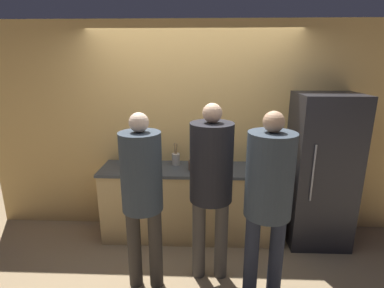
{
  "coord_description": "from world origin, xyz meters",
  "views": [
    {
      "loc": [
        0.12,
        -3.05,
        2.15
      ],
      "look_at": [
        0.0,
        0.13,
        1.25
      ],
      "focal_mm": 28.0,
      "sensor_mm": 36.0,
      "label": 1
    }
  ],
  "objects_px": {
    "refrigerator": "(321,171)",
    "person_right": "(269,189)",
    "person_center": "(211,176)",
    "cup_black": "(251,165)",
    "fruit_bowl": "(203,165)",
    "utensil_crock": "(176,159)",
    "bottle_clear": "(125,163)",
    "person_left": "(142,187)",
    "cup_white": "(138,161)"
  },
  "relations": [
    {
      "from": "bottle_clear",
      "to": "person_right",
      "type": "bearing_deg",
      "value": -32.68
    },
    {
      "from": "refrigerator",
      "to": "person_center",
      "type": "distance_m",
      "value": 1.49
    },
    {
      "from": "fruit_bowl",
      "to": "utensil_crock",
      "type": "distance_m",
      "value": 0.36
    },
    {
      "from": "fruit_bowl",
      "to": "cup_white",
      "type": "distance_m",
      "value": 0.81
    },
    {
      "from": "person_right",
      "to": "cup_black",
      "type": "bearing_deg",
      "value": 89.47
    },
    {
      "from": "person_center",
      "to": "cup_black",
      "type": "height_order",
      "value": "person_center"
    },
    {
      "from": "person_center",
      "to": "person_right",
      "type": "xyz_separation_m",
      "value": [
        0.48,
        -0.26,
        -0.02
      ]
    },
    {
      "from": "fruit_bowl",
      "to": "utensil_crock",
      "type": "relative_size",
      "value": 1.22
    },
    {
      "from": "fruit_bowl",
      "to": "cup_black",
      "type": "distance_m",
      "value": 0.57
    },
    {
      "from": "fruit_bowl",
      "to": "bottle_clear",
      "type": "relative_size",
      "value": 2.2
    },
    {
      "from": "person_center",
      "to": "fruit_bowl",
      "type": "height_order",
      "value": "person_center"
    },
    {
      "from": "cup_white",
      "to": "cup_black",
      "type": "xyz_separation_m",
      "value": [
        1.37,
        -0.1,
        -0.01
      ]
    },
    {
      "from": "person_right",
      "to": "cup_black",
      "type": "height_order",
      "value": "person_right"
    },
    {
      "from": "cup_black",
      "to": "person_right",
      "type": "bearing_deg",
      "value": -90.53
    },
    {
      "from": "refrigerator",
      "to": "bottle_clear",
      "type": "height_order",
      "value": "refrigerator"
    },
    {
      "from": "person_center",
      "to": "cup_black",
      "type": "xyz_separation_m",
      "value": [
        0.49,
        0.74,
        -0.16
      ]
    },
    {
      "from": "utensil_crock",
      "to": "person_center",
      "type": "bearing_deg",
      "value": -63.83
    },
    {
      "from": "person_center",
      "to": "fruit_bowl",
      "type": "bearing_deg",
      "value": 96.51
    },
    {
      "from": "person_left",
      "to": "fruit_bowl",
      "type": "distance_m",
      "value": 1.02
    },
    {
      "from": "refrigerator",
      "to": "cup_white",
      "type": "height_order",
      "value": "refrigerator"
    },
    {
      "from": "refrigerator",
      "to": "person_center",
      "type": "xyz_separation_m",
      "value": [
        -1.3,
        -0.7,
        0.2
      ]
    },
    {
      "from": "person_left",
      "to": "person_right",
      "type": "xyz_separation_m",
      "value": [
        1.11,
        -0.1,
        0.04
      ]
    },
    {
      "from": "person_right",
      "to": "fruit_bowl",
      "type": "relative_size",
      "value": 5.2
    },
    {
      "from": "refrigerator",
      "to": "person_right",
      "type": "bearing_deg",
      "value": -130.31
    },
    {
      "from": "refrigerator",
      "to": "person_right",
      "type": "height_order",
      "value": "refrigerator"
    },
    {
      "from": "person_left",
      "to": "person_right",
      "type": "height_order",
      "value": "person_right"
    },
    {
      "from": "person_center",
      "to": "utensil_crock",
      "type": "bearing_deg",
      "value": 116.17
    },
    {
      "from": "person_left",
      "to": "person_right",
      "type": "distance_m",
      "value": 1.12
    },
    {
      "from": "refrigerator",
      "to": "cup_black",
      "type": "xyz_separation_m",
      "value": [
        -0.8,
        0.04,
        0.04
      ]
    },
    {
      "from": "cup_white",
      "to": "refrigerator",
      "type": "bearing_deg",
      "value": -3.71
    },
    {
      "from": "person_center",
      "to": "utensil_crock",
      "type": "xyz_separation_m",
      "value": [
        -0.41,
        0.84,
        -0.12
      ]
    },
    {
      "from": "utensil_crock",
      "to": "bottle_clear",
      "type": "height_order",
      "value": "utensil_crock"
    },
    {
      "from": "fruit_bowl",
      "to": "cup_white",
      "type": "relative_size",
      "value": 3.6
    },
    {
      "from": "fruit_bowl",
      "to": "cup_black",
      "type": "bearing_deg",
      "value": 4.16
    },
    {
      "from": "bottle_clear",
      "to": "cup_black",
      "type": "xyz_separation_m",
      "value": [
        1.49,
        0.04,
        -0.02
      ]
    },
    {
      "from": "person_right",
      "to": "bottle_clear",
      "type": "bearing_deg",
      "value": 147.32
    },
    {
      "from": "refrigerator",
      "to": "cup_white",
      "type": "distance_m",
      "value": 2.18
    },
    {
      "from": "refrigerator",
      "to": "person_right",
      "type": "xyz_separation_m",
      "value": [
        -0.81,
        -0.96,
        0.19
      ]
    },
    {
      "from": "refrigerator",
      "to": "person_right",
      "type": "relative_size",
      "value": 1.02
    },
    {
      "from": "person_left",
      "to": "fruit_bowl",
      "type": "bearing_deg",
      "value": 57.42
    },
    {
      "from": "person_center",
      "to": "fruit_bowl",
      "type": "distance_m",
      "value": 0.72
    },
    {
      "from": "person_center",
      "to": "cup_black",
      "type": "relative_size",
      "value": 18.7
    },
    {
      "from": "cup_white",
      "to": "cup_black",
      "type": "bearing_deg",
      "value": -4.29
    },
    {
      "from": "person_left",
      "to": "cup_white",
      "type": "relative_size",
      "value": 18.35
    },
    {
      "from": "person_right",
      "to": "person_center",
      "type": "bearing_deg",
      "value": 152.19
    },
    {
      "from": "person_center",
      "to": "utensil_crock",
      "type": "distance_m",
      "value": 0.94
    },
    {
      "from": "person_center",
      "to": "cup_white",
      "type": "xyz_separation_m",
      "value": [
        -0.88,
        0.84,
        -0.15
      ]
    },
    {
      "from": "person_right",
      "to": "cup_black",
      "type": "xyz_separation_m",
      "value": [
        0.01,
        1.0,
        -0.14
      ]
    },
    {
      "from": "person_right",
      "to": "cup_black",
      "type": "relative_size",
      "value": 18.44
    },
    {
      "from": "utensil_crock",
      "to": "cup_black",
      "type": "distance_m",
      "value": 0.91
    }
  ]
}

